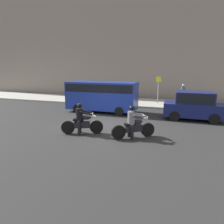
{
  "coord_description": "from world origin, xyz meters",
  "views": [
    {
      "loc": [
        4.07,
        -10.23,
        3.3
      ],
      "look_at": [
        0.96,
        -0.49,
        0.98
      ],
      "focal_mm": 31.81,
      "sensor_mm": 36.0,
      "label": 1
    }
  ],
  "objects_px": {
    "parked_van_cobalt_blue": "(102,95)",
    "parked_hatchback_navy": "(194,105)",
    "motorcycle_with_rider_black_leather": "(82,121)",
    "pedestrian_bystander": "(183,92)",
    "street_sign_post": "(158,87)",
    "motorcycle_with_rider_gray": "(133,125)"
  },
  "relations": [
    {
      "from": "motorcycle_with_rider_gray",
      "to": "motorcycle_with_rider_black_leather",
      "type": "xyz_separation_m",
      "value": [
        -2.59,
        -0.17,
        0.01
      ]
    },
    {
      "from": "parked_hatchback_navy",
      "to": "pedestrian_bystander",
      "type": "bearing_deg",
      "value": 95.49
    },
    {
      "from": "parked_van_cobalt_blue",
      "to": "street_sign_post",
      "type": "height_order",
      "value": "street_sign_post"
    },
    {
      "from": "parked_hatchback_navy",
      "to": "pedestrian_bystander",
      "type": "relative_size",
      "value": 2.15
    },
    {
      "from": "parked_van_cobalt_blue",
      "to": "pedestrian_bystander",
      "type": "distance_m",
      "value": 7.77
    },
    {
      "from": "motorcycle_with_rider_gray",
      "to": "pedestrian_bystander",
      "type": "bearing_deg",
      "value": 76.32
    },
    {
      "from": "motorcycle_with_rider_gray",
      "to": "parked_van_cobalt_blue",
      "type": "height_order",
      "value": "parked_van_cobalt_blue"
    },
    {
      "from": "parked_van_cobalt_blue",
      "to": "parked_hatchback_navy",
      "type": "xyz_separation_m",
      "value": [
        6.36,
        -0.38,
        -0.38
      ]
    },
    {
      "from": "motorcycle_with_rider_black_leather",
      "to": "pedestrian_bystander",
      "type": "height_order",
      "value": "pedestrian_bystander"
    },
    {
      "from": "pedestrian_bystander",
      "to": "motorcycle_with_rider_black_leather",
      "type": "bearing_deg",
      "value": -116.27
    },
    {
      "from": "parked_hatchback_navy",
      "to": "street_sign_post",
      "type": "height_order",
      "value": "street_sign_post"
    },
    {
      "from": "motorcycle_with_rider_black_leather",
      "to": "parked_hatchback_navy",
      "type": "bearing_deg",
      "value": 40.09
    },
    {
      "from": "street_sign_post",
      "to": "pedestrian_bystander",
      "type": "distance_m",
      "value": 2.31
    },
    {
      "from": "parked_hatchback_navy",
      "to": "pedestrian_bystander",
      "type": "xyz_separation_m",
      "value": [
        -0.53,
        5.51,
        0.2
      ]
    },
    {
      "from": "parked_van_cobalt_blue",
      "to": "pedestrian_bystander",
      "type": "height_order",
      "value": "parked_van_cobalt_blue"
    },
    {
      "from": "motorcycle_with_rider_black_leather",
      "to": "street_sign_post",
      "type": "distance_m",
      "value": 9.86
    },
    {
      "from": "parked_van_cobalt_blue",
      "to": "parked_hatchback_navy",
      "type": "height_order",
      "value": "parked_van_cobalt_blue"
    },
    {
      "from": "street_sign_post",
      "to": "parked_hatchback_navy",
      "type": "bearing_deg",
      "value": -60.62
    },
    {
      "from": "parked_hatchback_navy",
      "to": "street_sign_post",
      "type": "distance_m",
      "value": 5.43
    },
    {
      "from": "parked_van_cobalt_blue",
      "to": "pedestrian_bystander",
      "type": "xyz_separation_m",
      "value": [
        5.83,
        5.13,
        -0.19
      ]
    },
    {
      "from": "motorcycle_with_rider_black_leather",
      "to": "street_sign_post",
      "type": "xyz_separation_m",
      "value": [
        2.91,
        9.37,
        0.94
      ]
    },
    {
      "from": "parked_hatchback_navy",
      "to": "motorcycle_with_rider_gray",
      "type": "bearing_deg",
      "value": -123.35
    }
  ]
}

